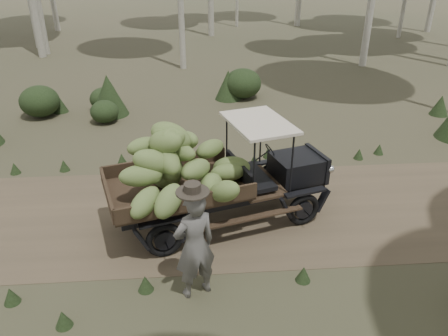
{
  "coord_description": "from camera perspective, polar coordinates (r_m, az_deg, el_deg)",
  "views": [
    {
      "loc": [
        0.16,
        -8.05,
        5.26
      ],
      "look_at": [
        0.77,
        -0.25,
        1.23
      ],
      "focal_mm": 35.0,
      "sensor_mm": 36.0,
      "label": 1
    }
  ],
  "objects": [
    {
      "name": "dirt_track",
      "position": [
        9.61,
        -4.69,
        -6.01
      ],
      "size": [
        70.0,
        4.0,
        0.01
      ],
      "primitive_type": "cube",
      "color": "brown",
      "rests_on": "ground"
    },
    {
      "name": "banana_truck",
      "position": [
        8.51,
        -2.91,
        -0.16
      ],
      "size": [
        4.88,
        3.02,
        2.42
      ],
      "rotation": [
        0.0,
        0.0,
        0.28
      ],
      "color": "black",
      "rests_on": "ground"
    },
    {
      "name": "farmer",
      "position": [
        7.07,
        -3.87,
        -9.94
      ],
      "size": [
        0.84,
        0.72,
        2.11
      ],
      "rotation": [
        0.0,
        0.0,
        3.57
      ],
      "color": "#56534E",
      "rests_on": "ground"
    },
    {
      "name": "undergrowth",
      "position": [
        9.35,
        -7.76,
        -3.33
      ],
      "size": [
        25.17,
        20.26,
        1.39
      ],
      "color": "#233319",
      "rests_on": "ground"
    },
    {
      "name": "ground",
      "position": [
        9.62,
        -4.69,
        -6.03
      ],
      "size": [
        120.0,
        120.0,
        0.0
      ],
      "primitive_type": "plane",
      "color": "#473D2B",
      "rests_on": "ground"
    }
  ]
}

